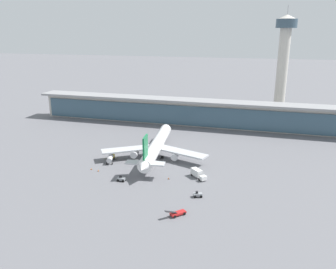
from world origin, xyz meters
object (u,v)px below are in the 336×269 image
object	(u,v)px
service_truck_by_tail_red	(177,213)
airliner_on_stand	(156,146)
service_truck_under_wing_grey	(198,195)
service_truck_on_taxiway_white	(198,173)
safety_cone_charlie	(169,178)
safety_cone_alpha	(98,171)
safety_cone_bravo	(91,169)
control_tower	(283,59)
service_truck_mid_apron_yellow	(110,158)
service_truck_near_nose_grey	(121,179)

from	to	relation	value
service_truck_by_tail_red	airliner_on_stand	bearing A→B (deg)	115.03
service_truck_under_wing_grey	service_truck_on_taxiway_white	bearing A→B (deg)	100.97
airliner_on_stand	safety_cone_charlie	size ratio (longest dim) A/B	84.12
service_truck_under_wing_grey	safety_cone_charlie	world-z (taller)	service_truck_under_wing_grey
safety_cone_alpha	airliner_on_stand	bearing A→B (deg)	51.58
service_truck_under_wing_grey	safety_cone_bravo	size ratio (longest dim) A/B	4.68
control_tower	safety_cone_bravo	bearing A→B (deg)	-124.31
control_tower	service_truck_under_wing_grey	bearing A→B (deg)	-103.27
service_truck_mid_apron_yellow	safety_cone_bravo	size ratio (longest dim) A/B	12.69
service_truck_near_nose_grey	service_truck_under_wing_grey	size ratio (longest dim) A/B	0.89
service_truck_under_wing_grey	safety_cone_alpha	xyz separation A→B (m)	(-41.07, 10.45, -0.56)
airliner_on_stand	service_truck_by_tail_red	distance (m)	49.43
service_truck_mid_apron_yellow	safety_cone_charlie	xyz separation A→B (m)	(27.87, -10.03, -1.39)
control_tower	safety_cone_bravo	distance (m)	132.61
airliner_on_stand	safety_cone_alpha	bearing A→B (deg)	-128.42
service_truck_by_tail_red	safety_cone_bravo	bearing A→B (deg)	149.39
service_truck_near_nose_grey	service_truck_mid_apron_yellow	world-z (taller)	service_truck_mid_apron_yellow
service_truck_mid_apron_yellow	service_truck_on_taxiway_white	world-z (taller)	service_truck_on_taxiway_white
airliner_on_stand	service_truck_on_taxiway_white	bearing A→B (deg)	-37.64
safety_cone_charlie	service_truck_by_tail_red	bearing A→B (deg)	-68.48
service_truck_by_tail_red	service_truck_mid_apron_yellow	bearing A→B (deg)	137.67
control_tower	safety_cone_charlie	world-z (taller)	control_tower
service_truck_near_nose_grey	airliner_on_stand	bearing A→B (deg)	80.37
service_truck_under_wing_grey	service_truck_by_tail_red	bearing A→B (deg)	-104.87
service_truck_under_wing_grey	service_truck_mid_apron_yellow	bearing A→B (deg)	152.81
service_truck_by_tail_red	safety_cone_bravo	xyz separation A→B (m)	(-40.98, 24.25, -0.49)
service_truck_mid_apron_yellow	service_truck_near_nose_grey	bearing A→B (deg)	-53.95
service_truck_near_nose_grey	safety_cone_alpha	bearing A→B (deg)	154.36
airliner_on_stand	service_truck_near_nose_grey	distance (m)	27.67
airliner_on_stand	safety_cone_alpha	world-z (taller)	airliner_on_stand
service_truck_under_wing_grey	safety_cone_alpha	bearing A→B (deg)	165.73
service_truck_on_taxiway_white	safety_cone_charlie	xyz separation A→B (m)	(-9.99, -4.17, -1.37)
service_truck_by_tail_red	safety_cone_charlie	world-z (taller)	service_truck_by_tail_red
airliner_on_stand	service_truck_under_wing_grey	xyz separation A→B (m)	(24.30, -31.58, -4.07)
service_truck_under_wing_grey	safety_cone_bravo	xyz separation A→B (m)	(-44.45, 11.20, -0.56)
service_truck_by_tail_red	safety_cone_alpha	world-z (taller)	service_truck_by_tail_red
service_truck_mid_apron_yellow	safety_cone_alpha	size ratio (longest dim) A/B	12.69
service_truck_by_tail_red	service_truck_near_nose_grey	bearing A→B (deg)	145.23
service_truck_on_taxiway_white	safety_cone_charlie	bearing A→B (deg)	-157.35
control_tower	safety_cone_alpha	bearing A→B (deg)	-122.85
service_truck_by_tail_red	control_tower	world-z (taller)	control_tower
service_truck_under_wing_grey	safety_cone_charlie	distance (m)	16.93
airliner_on_stand	service_truck_by_tail_red	bearing A→B (deg)	-64.97
safety_cone_bravo	safety_cone_charlie	size ratio (longest dim) A/B	1.00
service_truck_under_wing_grey	control_tower	size ratio (longest dim) A/B	0.05
safety_cone_bravo	service_truck_under_wing_grey	bearing A→B (deg)	-14.15
service_truck_near_nose_grey	service_truck_by_tail_red	xyz separation A→B (m)	(25.42, -17.65, -0.07)
service_truck_on_taxiway_white	safety_cone_charlie	size ratio (longest dim) A/B	9.82
service_truck_mid_apron_yellow	safety_cone_bravo	distance (m)	10.50
control_tower	safety_cone_alpha	world-z (taller)	control_tower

